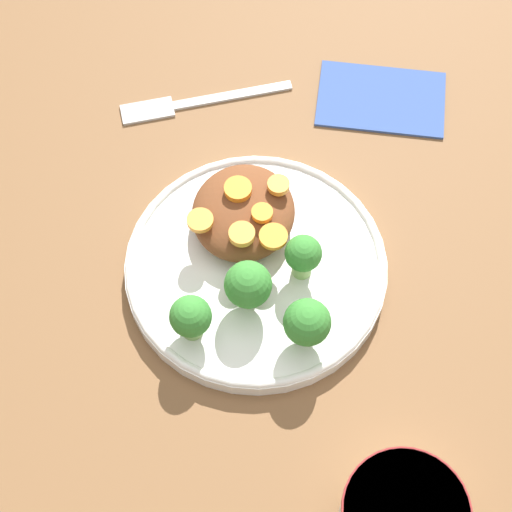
# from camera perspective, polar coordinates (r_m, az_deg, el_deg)

# --- Properties ---
(ground_plane) EXTENTS (4.00, 4.00, 0.00)m
(ground_plane) POSITION_cam_1_polar(r_m,az_deg,el_deg) (0.77, -0.00, -1.08)
(ground_plane) COLOR brown
(plate) EXTENTS (0.23, 0.23, 0.02)m
(plate) POSITION_cam_1_polar(r_m,az_deg,el_deg) (0.76, -0.00, -0.73)
(plate) COLOR silver
(plate) RESTS_ON ground_plane
(stew_mound) EXTENTS (0.09, 0.10, 0.04)m
(stew_mound) POSITION_cam_1_polar(r_m,az_deg,el_deg) (0.76, -0.85, 2.93)
(stew_mound) COLOR brown
(stew_mound) RESTS_ON plate
(broccoli_floret_0) EXTENTS (0.04, 0.04, 0.05)m
(broccoli_floret_0) POSITION_cam_1_polar(r_m,az_deg,el_deg) (0.71, -0.44, -1.98)
(broccoli_floret_0) COLOR #759E51
(broccoli_floret_0) RESTS_ON plate
(broccoli_floret_1) EXTENTS (0.04, 0.04, 0.05)m
(broccoli_floret_1) POSITION_cam_1_polar(r_m,az_deg,el_deg) (0.70, 3.42, -4.49)
(broccoli_floret_1) COLOR #759E51
(broccoli_floret_1) RESTS_ON plate
(broccoli_floret_2) EXTENTS (0.03, 0.03, 0.05)m
(broccoli_floret_2) POSITION_cam_1_polar(r_m,az_deg,el_deg) (0.72, 3.12, -0.22)
(broccoli_floret_2) COLOR #7FA85B
(broccoli_floret_2) RESTS_ON plate
(broccoli_floret_3) EXTENTS (0.04, 0.04, 0.05)m
(broccoli_floret_3) POSITION_cam_1_polar(r_m,az_deg,el_deg) (0.70, -4.37, -4.12)
(broccoli_floret_3) COLOR #759E51
(broccoli_floret_3) RESTS_ON plate
(carrot_slice_0) EXTENTS (0.02, 0.02, 0.01)m
(carrot_slice_0) POSITION_cam_1_polar(r_m,az_deg,el_deg) (0.75, 1.51, 4.75)
(carrot_slice_0) COLOR orange
(carrot_slice_0) RESTS_ON stew_mound
(carrot_slice_1) EXTENTS (0.02, 0.02, 0.00)m
(carrot_slice_1) POSITION_cam_1_polar(r_m,az_deg,el_deg) (0.72, 1.16, 1.31)
(carrot_slice_1) COLOR orange
(carrot_slice_1) RESTS_ON stew_mound
(carrot_slice_2) EXTENTS (0.02, 0.02, 0.01)m
(carrot_slice_2) POSITION_cam_1_polar(r_m,az_deg,el_deg) (0.75, -1.21, 4.48)
(carrot_slice_2) COLOR orange
(carrot_slice_2) RESTS_ON stew_mound
(carrot_slice_3) EXTENTS (0.02, 0.02, 0.01)m
(carrot_slice_3) POSITION_cam_1_polar(r_m,az_deg,el_deg) (0.72, -0.95, 1.47)
(carrot_slice_3) COLOR orange
(carrot_slice_3) RESTS_ON stew_mound
(carrot_slice_4) EXTENTS (0.02, 0.02, 0.01)m
(carrot_slice_4) POSITION_cam_1_polar(r_m,az_deg,el_deg) (0.73, 0.48, 2.88)
(carrot_slice_4) COLOR orange
(carrot_slice_4) RESTS_ON stew_mound
(carrot_slice_5) EXTENTS (0.02, 0.02, 0.01)m
(carrot_slice_5) POSITION_cam_1_polar(r_m,az_deg,el_deg) (0.73, -3.74, 2.38)
(carrot_slice_5) COLOR orange
(carrot_slice_5) RESTS_ON stew_mound
(fork) EXTENTS (0.17, 0.08, 0.01)m
(fork) POSITION_cam_1_polar(r_m,az_deg,el_deg) (0.87, -4.45, 10.18)
(fork) COLOR #B4B4B4
(fork) RESTS_ON ground_plane
(napkin) EXTENTS (0.13, 0.09, 0.01)m
(napkin) POSITION_cam_1_polar(r_m,az_deg,el_deg) (0.88, 8.35, 10.38)
(napkin) COLOR #334C8C
(napkin) RESTS_ON ground_plane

